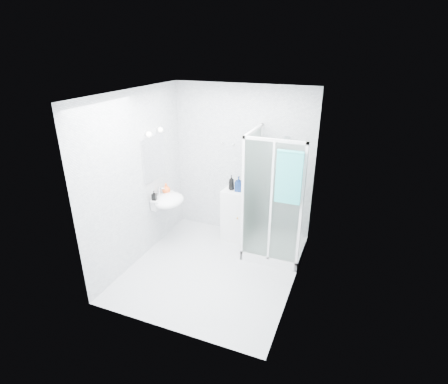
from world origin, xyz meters
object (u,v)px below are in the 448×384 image
at_px(storage_cabinet, 235,215).
at_px(shampoo_bottle_b, 239,184).
at_px(soap_dispenser_black, 154,195).
at_px(shower_enclosure, 270,229).
at_px(hand_towel, 289,176).
at_px(wall_basin, 168,200).
at_px(shampoo_bottle_a, 231,183).
at_px(soap_dispenser_orange, 166,188).

xyz_separation_m(storage_cabinet, shampoo_bottle_b, (0.07, -0.01, 0.58)).
relative_size(storage_cabinet, soap_dispenser_black, 5.87).
bearing_deg(soap_dispenser_black, storage_cabinet, 34.55).
height_order(shower_enclosure, shampoo_bottle_b, shower_enclosure).
xyz_separation_m(storage_cabinet, hand_towel, (1.00, -0.65, 1.07)).
relative_size(shower_enclosure, soap_dispenser_black, 12.82).
distance_m(wall_basin, shampoo_bottle_a, 1.09).
xyz_separation_m(hand_towel, shampoo_bottle_b, (-0.93, 0.63, -0.48)).
bearing_deg(soap_dispenser_orange, hand_towel, -5.56).
bearing_deg(shampoo_bottle_b, shampoo_bottle_a, 177.25).
height_order(shampoo_bottle_b, soap_dispenser_black, shampoo_bottle_b).
xyz_separation_m(wall_basin, shampoo_bottle_b, (1.03, 0.55, 0.24)).
height_order(wall_basin, soap_dispenser_black, soap_dispenser_black).
xyz_separation_m(wall_basin, soap_dispenser_orange, (-0.09, 0.11, 0.15)).
height_order(wall_basin, soap_dispenser_orange, soap_dispenser_orange).
height_order(wall_basin, shampoo_bottle_b, shampoo_bottle_b).
bearing_deg(storage_cabinet, hand_towel, -29.82).
bearing_deg(shampoo_bottle_a, wall_basin, -148.63).
height_order(storage_cabinet, shampoo_bottle_b, shampoo_bottle_b).
xyz_separation_m(wall_basin, hand_towel, (1.97, -0.09, 0.73)).
distance_m(storage_cabinet, hand_towel, 1.60).
distance_m(shampoo_bottle_b, soap_dispenser_orange, 1.20).
bearing_deg(shower_enclosure, hand_towel, -51.97).
bearing_deg(shampoo_bottle_a, shower_enclosure, -17.46).
bearing_deg(shampoo_bottle_a, shampoo_bottle_b, -2.75).
height_order(wall_basin, hand_towel, hand_towel).
relative_size(shampoo_bottle_a, soap_dispenser_orange, 1.43).
bearing_deg(soap_dispenser_black, hand_towel, 2.87).
bearing_deg(soap_dispenser_black, shower_enclosure, 15.88).
bearing_deg(shower_enclosure, soap_dispenser_orange, -173.40).
bearing_deg(shampoo_bottle_b, soap_dispenser_black, -147.59).
distance_m(storage_cabinet, soap_dispenser_black, 1.41).
relative_size(soap_dispenser_orange, soap_dispenser_black, 1.13).
relative_size(shower_enclosure, storage_cabinet, 2.19).
bearing_deg(wall_basin, shower_enclosure, 10.81).
height_order(shower_enclosure, storage_cabinet, shower_enclosure).
bearing_deg(shampoo_bottle_b, soap_dispenser_orange, -158.96).
distance_m(shower_enclosure, storage_cabinet, 0.73).
relative_size(hand_towel, soap_dispenser_orange, 4.27).
distance_m(storage_cabinet, soap_dispenser_orange, 1.24).
bearing_deg(soap_dispenser_black, shampoo_bottle_b, 32.41).
distance_m(shower_enclosure, shampoo_bottle_b, 0.89).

